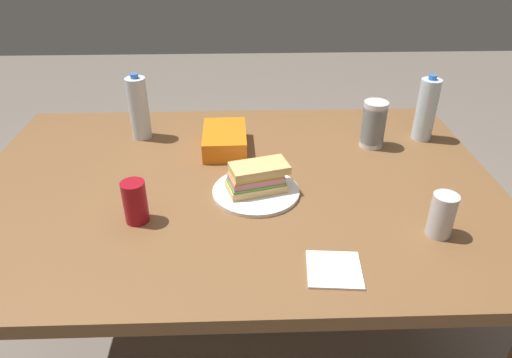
{
  "coord_description": "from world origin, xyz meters",
  "views": [
    {
      "loc": [
        0.02,
        -1.26,
        1.52
      ],
      "look_at": [
        0.06,
        -0.07,
        0.8
      ],
      "focal_mm": 32.68,
      "sensor_mm": 36.0,
      "label": 1
    }
  ],
  "objects_px": {
    "dining_table": "(236,202)",
    "soda_can_silver": "(442,215)",
    "soda_can_red": "(135,202)",
    "plastic_cup_stack": "(374,124)",
    "water_bottle_tall": "(139,108)",
    "sandwich": "(257,178)",
    "water_bottle_spare": "(426,109)",
    "paper_plate": "(256,191)",
    "chip_bag": "(225,140)"
  },
  "relations": [
    {
      "from": "sandwich",
      "to": "soda_can_red",
      "type": "bearing_deg",
      "value": -158.9
    },
    {
      "from": "dining_table",
      "to": "sandwich",
      "type": "relative_size",
      "value": 8.34
    },
    {
      "from": "chip_bag",
      "to": "plastic_cup_stack",
      "type": "xyz_separation_m",
      "value": [
        0.53,
        0.01,
        0.05
      ]
    },
    {
      "from": "soda_can_red",
      "to": "water_bottle_spare",
      "type": "height_order",
      "value": "water_bottle_spare"
    },
    {
      "from": "paper_plate",
      "to": "soda_can_silver",
      "type": "xyz_separation_m",
      "value": [
        0.48,
        -0.22,
        0.05
      ]
    },
    {
      "from": "water_bottle_tall",
      "to": "water_bottle_spare",
      "type": "bearing_deg",
      "value": -2.59
    },
    {
      "from": "plastic_cup_stack",
      "to": "water_bottle_spare",
      "type": "distance_m",
      "value": 0.21
    },
    {
      "from": "dining_table",
      "to": "soda_can_red",
      "type": "distance_m",
      "value": 0.36
    },
    {
      "from": "water_bottle_spare",
      "to": "soda_can_silver",
      "type": "bearing_deg",
      "value": -104.6
    },
    {
      "from": "soda_can_red",
      "to": "plastic_cup_stack",
      "type": "relative_size",
      "value": 0.73
    },
    {
      "from": "paper_plate",
      "to": "sandwich",
      "type": "relative_size",
      "value": 1.33
    },
    {
      "from": "paper_plate",
      "to": "chip_bag",
      "type": "relative_size",
      "value": 1.15
    },
    {
      "from": "paper_plate",
      "to": "sandwich",
      "type": "xyz_separation_m",
      "value": [
        0.0,
        0.0,
        0.05
      ]
    },
    {
      "from": "sandwich",
      "to": "soda_can_red",
      "type": "relative_size",
      "value": 1.62
    },
    {
      "from": "soda_can_red",
      "to": "plastic_cup_stack",
      "type": "bearing_deg",
      "value": 29.56
    },
    {
      "from": "dining_table",
      "to": "soda_can_silver",
      "type": "xyz_separation_m",
      "value": [
        0.54,
        -0.29,
        0.14
      ]
    },
    {
      "from": "sandwich",
      "to": "soda_can_silver",
      "type": "relative_size",
      "value": 1.62
    },
    {
      "from": "sandwich",
      "to": "water_bottle_tall",
      "type": "relative_size",
      "value": 0.81
    },
    {
      "from": "plastic_cup_stack",
      "to": "water_bottle_spare",
      "type": "xyz_separation_m",
      "value": [
        0.2,
        0.05,
        0.03
      ]
    },
    {
      "from": "sandwich",
      "to": "water_bottle_tall",
      "type": "distance_m",
      "value": 0.58
    },
    {
      "from": "water_bottle_tall",
      "to": "sandwich",
      "type": "bearing_deg",
      "value": -44.0
    },
    {
      "from": "chip_bag",
      "to": "sandwich",
      "type": "bearing_deg",
      "value": 18.31
    },
    {
      "from": "dining_table",
      "to": "soda_can_red",
      "type": "bearing_deg",
      "value": -143.67
    },
    {
      "from": "paper_plate",
      "to": "soda_can_red",
      "type": "height_order",
      "value": "soda_can_red"
    },
    {
      "from": "chip_bag",
      "to": "water_bottle_spare",
      "type": "bearing_deg",
      "value": 93.57
    },
    {
      "from": "water_bottle_tall",
      "to": "plastic_cup_stack",
      "type": "xyz_separation_m",
      "value": [
        0.84,
        -0.1,
        -0.03
      ]
    },
    {
      "from": "sandwich",
      "to": "soda_can_silver",
      "type": "bearing_deg",
      "value": -24.79
    },
    {
      "from": "plastic_cup_stack",
      "to": "sandwich",
      "type": "bearing_deg",
      "value": -144.57
    },
    {
      "from": "dining_table",
      "to": "soda_can_silver",
      "type": "height_order",
      "value": "soda_can_silver"
    },
    {
      "from": "dining_table",
      "to": "plastic_cup_stack",
      "type": "bearing_deg",
      "value": 25.37
    },
    {
      "from": "water_bottle_tall",
      "to": "paper_plate",
      "type": "bearing_deg",
      "value": -44.42
    },
    {
      "from": "sandwich",
      "to": "soda_can_silver",
      "type": "distance_m",
      "value": 0.52
    },
    {
      "from": "dining_table",
      "to": "water_bottle_spare",
      "type": "distance_m",
      "value": 0.77
    },
    {
      "from": "paper_plate",
      "to": "water_bottle_tall",
      "type": "height_order",
      "value": "water_bottle_tall"
    },
    {
      "from": "paper_plate",
      "to": "chip_bag",
      "type": "height_order",
      "value": "chip_bag"
    },
    {
      "from": "sandwich",
      "to": "plastic_cup_stack",
      "type": "relative_size",
      "value": 1.19
    },
    {
      "from": "dining_table",
      "to": "soda_can_silver",
      "type": "distance_m",
      "value": 0.63
    },
    {
      "from": "plastic_cup_stack",
      "to": "water_bottle_spare",
      "type": "relative_size",
      "value": 0.69
    },
    {
      "from": "dining_table",
      "to": "soda_can_red",
      "type": "relative_size",
      "value": 13.54
    },
    {
      "from": "sandwich",
      "to": "plastic_cup_stack",
      "type": "distance_m",
      "value": 0.52
    },
    {
      "from": "dining_table",
      "to": "chip_bag",
      "type": "height_order",
      "value": "chip_bag"
    },
    {
      "from": "chip_bag",
      "to": "water_bottle_spare",
      "type": "height_order",
      "value": "water_bottle_spare"
    },
    {
      "from": "chip_bag",
      "to": "plastic_cup_stack",
      "type": "distance_m",
      "value": 0.53
    },
    {
      "from": "dining_table",
      "to": "water_bottle_spare",
      "type": "bearing_deg",
      "value": 22.45
    },
    {
      "from": "water_bottle_tall",
      "to": "water_bottle_spare",
      "type": "distance_m",
      "value": 1.04
    },
    {
      "from": "paper_plate",
      "to": "water_bottle_spare",
      "type": "relative_size",
      "value": 1.09
    },
    {
      "from": "dining_table",
      "to": "water_bottle_tall",
      "type": "relative_size",
      "value": 6.8
    },
    {
      "from": "paper_plate",
      "to": "plastic_cup_stack",
      "type": "relative_size",
      "value": 1.58
    },
    {
      "from": "soda_can_red",
      "to": "soda_can_silver",
      "type": "bearing_deg",
      "value": -6.29
    },
    {
      "from": "plastic_cup_stack",
      "to": "water_bottle_spare",
      "type": "height_order",
      "value": "water_bottle_spare"
    }
  ]
}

